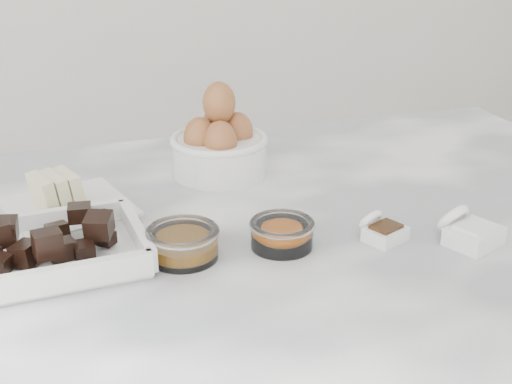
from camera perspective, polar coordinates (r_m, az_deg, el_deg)
marble_slab at (r=0.90m, az=-0.63°, el=-4.38°), size 1.20×0.80×0.04m
chocolate_dish at (r=0.84m, az=-16.18°, el=-4.15°), size 0.22×0.18×0.06m
butter_plate at (r=0.96m, az=-14.92°, el=-0.78°), size 0.18×0.18×0.06m
sugar_ramekin at (r=1.04m, az=-3.28°, el=2.25°), size 0.08×0.08×0.05m
egg_bowl at (r=1.06m, az=-2.98°, el=3.81°), size 0.15×0.15×0.14m
honey_bowl at (r=0.83m, az=-5.87°, el=-4.06°), size 0.09×0.09×0.04m
zest_bowl at (r=0.85m, az=2.09°, el=-3.28°), size 0.08×0.08×0.03m
vanilla_spoon at (r=0.88m, az=10.03°, el=-3.02°), size 0.06×0.07×0.04m
salt_spoon at (r=0.90m, az=16.65°, el=-2.99°), size 0.08×0.09×0.05m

